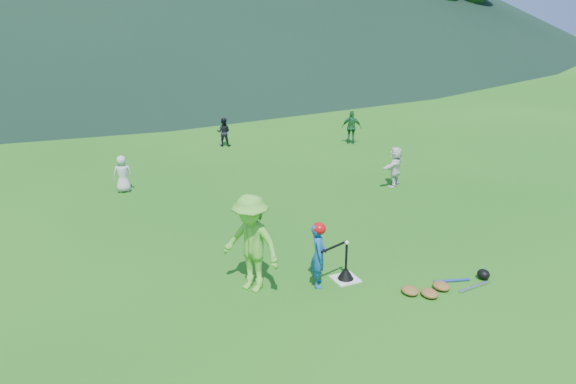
% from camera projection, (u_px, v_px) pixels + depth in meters
% --- Properties ---
extents(ground, '(120.00, 120.00, 0.00)m').
position_uv_depth(ground, '(345.00, 279.00, 10.28)').
color(ground, '#1A5C15').
rests_on(ground, ground).
extents(home_plate, '(0.45, 0.45, 0.02)m').
position_uv_depth(home_plate, '(345.00, 279.00, 10.28)').
color(home_plate, silver).
rests_on(home_plate, ground).
extents(baseball, '(0.08, 0.08, 0.08)m').
position_uv_depth(baseball, '(347.00, 243.00, 10.03)').
color(baseball, white).
rests_on(baseball, batting_tee).
extents(batter_child, '(0.44, 0.51, 1.18)m').
position_uv_depth(batter_child, '(319.00, 255.00, 9.89)').
color(batter_child, '#17539E').
rests_on(batter_child, ground).
extents(adult_coach, '(1.16, 1.31, 1.76)m').
position_uv_depth(adult_coach, '(251.00, 243.00, 9.66)').
color(adult_coach, '#60BD37').
rests_on(adult_coach, ground).
extents(fielder_a, '(0.51, 0.37, 0.98)m').
position_uv_depth(fielder_a, '(123.00, 174.00, 14.70)').
color(fielder_a, '#BEBEBE').
rests_on(fielder_a, ground).
extents(fielder_b, '(0.59, 0.55, 0.98)m').
position_uv_depth(fielder_b, '(224.00, 132.00, 19.18)').
color(fielder_b, black).
rests_on(fielder_b, ground).
extents(fielder_c, '(0.72, 0.63, 1.16)m').
position_uv_depth(fielder_c, '(352.00, 127.00, 19.43)').
color(fielder_c, '#1D6231').
rests_on(fielder_c, ground).
extents(fielder_d, '(1.04, 0.82, 1.10)m').
position_uv_depth(fielder_d, '(395.00, 167.00, 15.12)').
color(fielder_d, white).
rests_on(fielder_d, ground).
extents(batting_tee, '(0.30, 0.30, 0.68)m').
position_uv_depth(batting_tee, '(346.00, 273.00, 10.24)').
color(batting_tee, black).
rests_on(batting_tee, home_plate).
extents(batter_gear, '(0.73, 0.26, 0.54)m').
position_uv_depth(batter_gear, '(320.00, 230.00, 9.74)').
color(batter_gear, '#B40C0F').
rests_on(batter_gear, ground).
extents(equipment_pile, '(1.80, 0.56, 0.19)m').
position_uv_depth(equipment_pile, '(442.00, 286.00, 9.91)').
color(equipment_pile, olive).
rests_on(equipment_pile, ground).
extents(outfield_fence, '(70.07, 0.08, 1.33)m').
position_uv_depth(outfield_fence, '(111.00, 68.00, 33.99)').
color(outfield_fence, gray).
rests_on(outfield_fence, ground).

